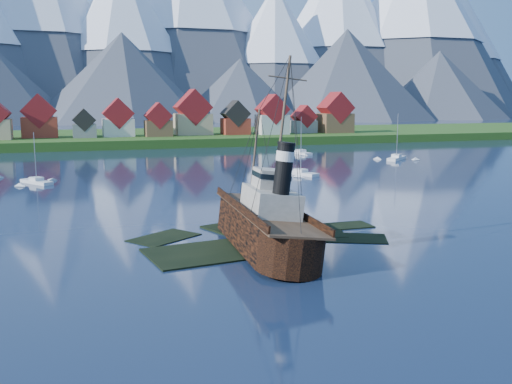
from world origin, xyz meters
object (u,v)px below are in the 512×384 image
object	(u,v)px
sailboat_d	(396,159)
sailboat_f	(301,174)
tugboat_wreck	(258,222)
sailboat_e	(301,153)
sailboat_a	(37,182)

from	to	relation	value
sailboat_d	sailboat_f	xyz separation A→B (m)	(-36.97, -20.66, -0.07)
tugboat_wreck	sailboat_f	size ratio (longest dim) A/B	2.60
tugboat_wreck	sailboat_e	world-z (taller)	tugboat_wreck
sailboat_a	sailboat_e	bearing A→B (deg)	-4.90
sailboat_d	tugboat_wreck	bearing A→B (deg)	-81.90
sailboat_e	sailboat_f	world-z (taller)	sailboat_e
tugboat_wreck	sailboat_f	bearing A→B (deg)	66.41
sailboat_a	sailboat_f	bearing A→B (deg)	-37.85
sailboat_a	sailboat_d	size ratio (longest dim) A/B	0.80
sailboat_d	sailboat_f	size ratio (longest dim) A/B	1.23
sailboat_d	sailboat_e	distance (m)	29.98
tugboat_wreck	sailboat_a	world-z (taller)	tugboat_wreck
sailboat_e	sailboat_a	bearing A→B (deg)	-156.27
sailboat_f	sailboat_a	bearing A→B (deg)	154.00
sailboat_d	sailboat_f	distance (m)	42.36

